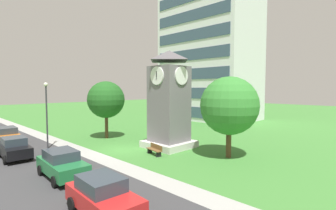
{
  "coord_description": "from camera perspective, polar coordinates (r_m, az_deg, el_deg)",
  "views": [
    {
      "loc": [
        18.49,
        -12.83,
        5.54
      ],
      "look_at": [
        1.13,
        4.74,
        3.91
      ],
      "focal_mm": 26.45,
      "sensor_mm": 36.0,
      "label": 1
    }
  ],
  "objects": [
    {
      "name": "tree_by_building",
      "position": [
        20.33,
        13.93,
        -0.17
      ],
      "size": [
        4.67,
        4.67,
        6.53
      ],
      "color": "#513823",
      "rests_on": "ground"
    },
    {
      "name": "tree_streetside",
      "position": [
        28.28,
        -14.07,
        1.18
      ],
      "size": [
        4.09,
        4.09,
        6.37
      ],
      "color": "#513823",
      "rests_on": "ground"
    },
    {
      "name": "street_asphalt",
      "position": [
        20.1,
        -28.01,
        -12.65
      ],
      "size": [
        120.0,
        7.2,
        0.01
      ],
      "primitive_type": "cube",
      "color": "#38383A",
      "rests_on": "ground"
    },
    {
      "name": "street_lamp",
      "position": [
        25.33,
        -26.2,
        -0.62
      ],
      "size": [
        0.36,
        0.36,
        6.11
      ],
      "color": "#333338",
      "rests_on": "ground"
    },
    {
      "name": "park_bench",
      "position": [
        21.04,
        -3.08,
        -10.19
      ],
      "size": [
        1.86,
        0.82,
        0.88
      ],
      "color": "brown",
      "rests_on": "ground"
    },
    {
      "name": "parked_car_orange",
      "position": [
        29.61,
        -33.03,
        -5.92
      ],
      "size": [
        4.51,
        2.09,
        1.69
      ],
      "color": "orange",
      "rests_on": "ground"
    },
    {
      "name": "parked_car_red",
      "position": [
        11.86,
        -14.8,
        -19.6
      ],
      "size": [
        4.24,
        2.12,
        1.69
      ],
      "color": "red",
      "rests_on": "ground"
    },
    {
      "name": "parked_car_black",
      "position": [
        23.26,
        -31.88,
        -8.4
      ],
      "size": [
        4.13,
        2.08,
        1.69
      ],
      "color": "black",
      "rests_on": "ground"
    },
    {
      "name": "parked_car_green",
      "position": [
        17.19,
        -23.23,
        -12.32
      ],
      "size": [
        4.4,
        2.2,
        1.69
      ],
      "color": "#1E6B38",
      "rests_on": "ground"
    },
    {
      "name": "ground_plane",
      "position": [
        23.17,
        -10.45,
        -10.11
      ],
      "size": [
        160.0,
        160.0,
        0.0
      ],
      "primitive_type": "plane",
      "color": "#3D7A33"
    },
    {
      "name": "kerb_strip",
      "position": [
        21.74,
        -16.67,
        -11.13
      ],
      "size": [
        120.0,
        1.6,
        0.01
      ],
      "primitive_type": "cube",
      "color": "#9E9E99",
      "rests_on": "ground"
    },
    {
      "name": "clock_tower",
      "position": [
        23.23,
        0.25,
        0.01
      ],
      "size": [
        4.01,
        4.01,
        9.08
      ],
      "color": "slate",
      "rests_on": "ground"
    },
    {
      "name": "office_building",
      "position": [
        46.67,
        9.59,
        10.7
      ],
      "size": [
        16.14,
        11.05,
        22.4
      ],
      "color": "silver",
      "rests_on": "ground"
    }
  ]
}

